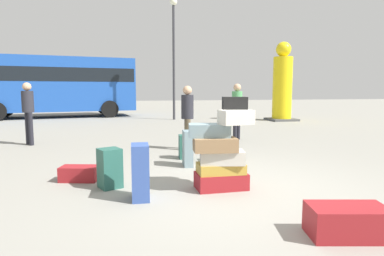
{
  "coord_description": "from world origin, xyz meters",
  "views": [
    {
      "loc": [
        -1.59,
        -4.5,
        1.47
      ],
      "look_at": [
        -0.13,
        2.03,
        0.68
      ],
      "focal_mm": 30.59,
      "sensor_mm": 36.0,
      "label": 1
    }
  ],
  "objects_px": {
    "person_bearded_onlooker": "(28,108)",
    "yellow_dummy_statue": "(282,86)",
    "suitcase_maroon_white_trunk": "(348,222)",
    "suitcase_teal_left_side": "(185,147)",
    "lamp_post": "(174,41)",
    "suitcase_teal_behind_tower": "(110,168)",
    "suitcase_tan_foreground_near": "(221,157)",
    "suitcase_slate_upright_blue": "(188,148)",
    "suitcase_navy_right_side": "(140,172)",
    "parked_bus": "(56,83)",
    "person_tourist_with_camera": "(187,112)",
    "suitcase_maroon_foreground_far": "(79,174)",
    "person_passerby_in_red": "(237,107)",
    "suitcase_tower": "(221,153)"
  },
  "relations": [
    {
      "from": "person_bearded_onlooker",
      "to": "yellow_dummy_statue",
      "type": "bearing_deg",
      "value": 83.62
    },
    {
      "from": "suitcase_maroon_white_trunk",
      "to": "suitcase_teal_left_side",
      "type": "bearing_deg",
      "value": 114.44
    },
    {
      "from": "lamp_post",
      "to": "suitcase_teal_behind_tower",
      "type": "bearing_deg",
      "value": -104.29
    },
    {
      "from": "suitcase_teal_behind_tower",
      "to": "suitcase_tan_foreground_near",
      "type": "xyz_separation_m",
      "value": [
        2.18,
        1.41,
        -0.21
      ]
    },
    {
      "from": "suitcase_maroon_white_trunk",
      "to": "suitcase_slate_upright_blue",
      "type": "bearing_deg",
      "value": 118.16
    },
    {
      "from": "suitcase_navy_right_side",
      "to": "parked_bus",
      "type": "relative_size",
      "value": 0.09
    },
    {
      "from": "suitcase_teal_behind_tower",
      "to": "parked_bus",
      "type": "relative_size",
      "value": 0.07
    },
    {
      "from": "suitcase_teal_left_side",
      "to": "person_tourist_with_camera",
      "type": "relative_size",
      "value": 0.33
    },
    {
      "from": "suitcase_maroon_foreground_far",
      "to": "person_passerby_in_red",
      "type": "xyz_separation_m",
      "value": [
        4.0,
        3.55,
        0.86
      ]
    },
    {
      "from": "suitcase_tan_foreground_near",
      "to": "suitcase_maroon_white_trunk",
      "type": "bearing_deg",
      "value": -84.6
    },
    {
      "from": "yellow_dummy_statue",
      "to": "parked_bus",
      "type": "bearing_deg",
      "value": 158.12
    },
    {
      "from": "suitcase_tower",
      "to": "suitcase_slate_upright_blue",
      "type": "xyz_separation_m",
      "value": [
        -0.17,
        1.56,
        -0.2
      ]
    },
    {
      "from": "suitcase_tan_foreground_near",
      "to": "suitcase_slate_upright_blue",
      "type": "bearing_deg",
      "value": -157.08
    },
    {
      "from": "suitcase_maroon_foreground_far",
      "to": "suitcase_slate_upright_blue",
      "type": "relative_size",
      "value": 0.85
    },
    {
      "from": "suitcase_teal_behind_tower",
      "to": "parked_bus",
      "type": "height_order",
      "value": "parked_bus"
    },
    {
      "from": "suitcase_maroon_white_trunk",
      "to": "person_tourist_with_camera",
      "type": "relative_size",
      "value": 0.49
    },
    {
      "from": "parked_bus",
      "to": "suitcase_slate_upright_blue",
      "type": "bearing_deg",
      "value": -78.94
    },
    {
      "from": "suitcase_teal_behind_tower",
      "to": "yellow_dummy_statue",
      "type": "xyz_separation_m",
      "value": [
        7.76,
        9.4,
        1.34
      ]
    },
    {
      "from": "parked_bus",
      "to": "yellow_dummy_statue",
      "type": "bearing_deg",
      "value": -30.64
    },
    {
      "from": "suitcase_tan_foreground_near",
      "to": "yellow_dummy_statue",
      "type": "xyz_separation_m",
      "value": [
        5.58,
        7.99,
        1.56
      ]
    },
    {
      "from": "suitcase_tan_foreground_near",
      "to": "parked_bus",
      "type": "bearing_deg",
      "value": 115.8
    },
    {
      "from": "suitcase_navy_right_side",
      "to": "suitcase_slate_upright_blue",
      "type": "bearing_deg",
      "value": 62.62
    },
    {
      "from": "suitcase_tan_foreground_near",
      "to": "person_passerby_in_red",
      "type": "distance_m",
      "value": 3.08
    },
    {
      "from": "suitcase_maroon_foreground_far",
      "to": "suitcase_teal_left_side",
      "type": "bearing_deg",
      "value": 47.66
    },
    {
      "from": "person_passerby_in_red",
      "to": "suitcase_teal_behind_tower",
      "type": "bearing_deg",
      "value": 3.87
    },
    {
      "from": "suitcase_tan_foreground_near",
      "to": "suitcase_navy_right_side",
      "type": "xyz_separation_m",
      "value": [
        -1.77,
        -2.05,
        0.29
      ]
    },
    {
      "from": "suitcase_teal_behind_tower",
      "to": "suitcase_teal_left_side",
      "type": "relative_size",
      "value": 1.17
    },
    {
      "from": "suitcase_maroon_white_trunk",
      "to": "parked_bus",
      "type": "height_order",
      "value": "parked_bus"
    },
    {
      "from": "yellow_dummy_statue",
      "to": "suitcase_tower",
      "type": "bearing_deg",
      "value": -122.07
    },
    {
      "from": "suitcase_teal_behind_tower",
      "to": "person_bearded_onlooker",
      "type": "bearing_deg",
      "value": 92.28
    },
    {
      "from": "suitcase_navy_right_side",
      "to": "person_passerby_in_red",
      "type": "bearing_deg",
      "value": 59.12
    },
    {
      "from": "suitcase_maroon_white_trunk",
      "to": "lamp_post",
      "type": "distance_m",
      "value": 13.73
    },
    {
      "from": "person_bearded_onlooker",
      "to": "suitcase_slate_upright_blue",
      "type": "bearing_deg",
      "value": 14.77
    },
    {
      "from": "person_passerby_in_red",
      "to": "yellow_dummy_statue",
      "type": "bearing_deg",
      "value": -173.73
    },
    {
      "from": "suitcase_tan_foreground_near",
      "to": "suitcase_slate_upright_blue",
      "type": "distance_m",
      "value": 0.84
    },
    {
      "from": "person_tourist_with_camera",
      "to": "suitcase_tan_foreground_near",
      "type": "bearing_deg",
      "value": 19.12
    },
    {
      "from": "suitcase_teal_left_side",
      "to": "suitcase_tan_foreground_near",
      "type": "relative_size",
      "value": 0.8
    },
    {
      "from": "person_passerby_in_red",
      "to": "lamp_post",
      "type": "height_order",
      "value": "lamp_post"
    },
    {
      "from": "suitcase_maroon_foreground_far",
      "to": "suitcase_slate_upright_blue",
      "type": "bearing_deg",
      "value": 32.5
    },
    {
      "from": "suitcase_maroon_foreground_far",
      "to": "suitcase_slate_upright_blue",
      "type": "distance_m",
      "value": 2.04
    },
    {
      "from": "suitcase_tower",
      "to": "suitcase_slate_upright_blue",
      "type": "bearing_deg",
      "value": 96.2
    },
    {
      "from": "suitcase_teal_behind_tower",
      "to": "person_bearded_onlooker",
      "type": "relative_size",
      "value": 0.36
    },
    {
      "from": "suitcase_navy_right_side",
      "to": "person_tourist_with_camera",
      "type": "xyz_separation_m",
      "value": [
        1.37,
        3.48,
        0.56
      ]
    },
    {
      "from": "suitcase_slate_upright_blue",
      "to": "parked_bus",
      "type": "height_order",
      "value": "parked_bus"
    },
    {
      "from": "suitcase_maroon_foreground_far",
      "to": "suitcase_tan_foreground_near",
      "type": "relative_size",
      "value": 0.92
    },
    {
      "from": "person_tourist_with_camera",
      "to": "lamp_post",
      "type": "distance_m",
      "value": 8.72
    },
    {
      "from": "suitcase_teal_left_side",
      "to": "yellow_dummy_statue",
      "type": "height_order",
      "value": "yellow_dummy_statue"
    },
    {
      "from": "person_tourist_with_camera",
      "to": "suitcase_teal_behind_tower",
      "type": "bearing_deg",
      "value": -28.7
    },
    {
      "from": "suitcase_maroon_white_trunk",
      "to": "person_bearded_onlooker",
      "type": "height_order",
      "value": "person_bearded_onlooker"
    },
    {
      "from": "suitcase_maroon_foreground_far",
      "to": "lamp_post",
      "type": "distance_m",
      "value": 11.62
    }
  ]
}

